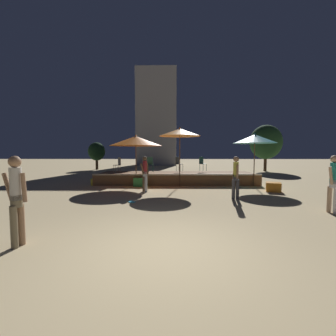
{
  "coord_description": "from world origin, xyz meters",
  "views": [
    {
      "loc": [
        0.14,
        -4.11,
        1.84
      ],
      "look_at": [
        0.0,
        6.59,
        1.11
      ],
      "focal_mm": 24.0,
      "sensor_mm": 36.0,
      "label": 1
    }
  ],
  "objects_px": {
    "bistro_chair_3": "(150,163)",
    "background_tree_0": "(97,152)",
    "person_1": "(236,176)",
    "person_0": "(16,197)",
    "background_tree_1": "(266,142)",
    "patio_umbrella_0": "(255,139)",
    "bistro_chair_0": "(178,163)",
    "cube_seat_0": "(273,187)",
    "patio_umbrella_1": "(136,141)",
    "cube_seat_1": "(141,182)",
    "bistro_chair_2": "(202,162)",
    "patio_umbrella_2": "(180,132)",
    "person_3": "(333,182)",
    "frisbee_disc": "(132,202)",
    "person_2": "(145,173)",
    "cube_seat_2": "(96,182)",
    "bistro_chair_1": "(118,163)"
  },
  "relations": [
    {
      "from": "cube_seat_0",
      "to": "bistro_chair_3",
      "type": "bearing_deg",
      "value": 153.49
    },
    {
      "from": "bistro_chair_3",
      "to": "background_tree_1",
      "type": "relative_size",
      "value": 0.2
    },
    {
      "from": "patio_umbrella_1",
      "to": "background_tree_0",
      "type": "bearing_deg",
      "value": 117.61
    },
    {
      "from": "cube_seat_0",
      "to": "frisbee_disc",
      "type": "xyz_separation_m",
      "value": [
        -6.31,
        -2.43,
        -0.2
      ]
    },
    {
      "from": "patio_umbrella_0",
      "to": "person_0",
      "type": "bearing_deg",
      "value": -133.34
    },
    {
      "from": "bistro_chair_0",
      "to": "background_tree_1",
      "type": "xyz_separation_m",
      "value": [
        8.93,
        8.23,
        1.67
      ]
    },
    {
      "from": "person_1",
      "to": "bistro_chair_3",
      "type": "bearing_deg",
      "value": -57.44
    },
    {
      "from": "patio_umbrella_1",
      "to": "person_3",
      "type": "distance_m",
      "value": 9.12
    },
    {
      "from": "person_1",
      "to": "frisbee_disc",
      "type": "relative_size",
      "value": 6.48
    },
    {
      "from": "cube_seat_2",
      "to": "bistro_chair_3",
      "type": "height_order",
      "value": "bistro_chair_3"
    },
    {
      "from": "patio_umbrella_1",
      "to": "cube_seat_0",
      "type": "xyz_separation_m",
      "value": [
        6.83,
        -1.98,
        -2.27
      ]
    },
    {
      "from": "bistro_chair_0",
      "to": "bistro_chair_2",
      "type": "xyz_separation_m",
      "value": [
        1.55,
        0.32,
        0.0
      ]
    },
    {
      "from": "patio_umbrella_0",
      "to": "bistro_chair_3",
      "type": "distance_m",
      "value": 6.13
    },
    {
      "from": "patio_umbrella_1",
      "to": "bistro_chair_3",
      "type": "height_order",
      "value": "patio_umbrella_1"
    },
    {
      "from": "patio_umbrella_1",
      "to": "person_0",
      "type": "xyz_separation_m",
      "value": [
        -1.04,
        -8.33,
        -1.51
      ]
    },
    {
      "from": "cube_seat_1",
      "to": "frisbee_disc",
      "type": "bearing_deg",
      "value": -87.03
    },
    {
      "from": "bistro_chair_2",
      "to": "patio_umbrella_0",
      "type": "bearing_deg",
      "value": -79.47
    },
    {
      "from": "patio_umbrella_2",
      "to": "cube_seat_2",
      "type": "xyz_separation_m",
      "value": [
        -4.72,
        0.4,
        -2.73
      ]
    },
    {
      "from": "bistro_chair_3",
      "to": "background_tree_1",
      "type": "bearing_deg",
      "value": 21.5
    },
    {
      "from": "patio_umbrella_2",
      "to": "person_0",
      "type": "relative_size",
      "value": 1.8
    },
    {
      "from": "person_1",
      "to": "bistro_chair_2",
      "type": "bearing_deg",
      "value": -90.3
    },
    {
      "from": "person_0",
      "to": "background_tree_1",
      "type": "distance_m",
      "value": 22.1
    },
    {
      "from": "patio_umbrella_2",
      "to": "person_2",
      "type": "xyz_separation_m",
      "value": [
        -1.7,
        -1.71,
        -2.03
      ]
    },
    {
      "from": "cube_seat_0",
      "to": "bistro_chair_3",
      "type": "xyz_separation_m",
      "value": [
        -6.13,
        3.06,
        0.99
      ]
    },
    {
      "from": "person_2",
      "to": "frisbee_disc",
      "type": "xyz_separation_m",
      "value": [
        -0.22,
        -2.26,
        -0.88
      ]
    },
    {
      "from": "person_1",
      "to": "bistro_chair_2",
      "type": "relative_size",
      "value": 1.88
    },
    {
      "from": "cube_seat_0",
      "to": "bistro_chair_0",
      "type": "bearing_deg",
      "value": 140.55
    },
    {
      "from": "cube_seat_2",
      "to": "person_0",
      "type": "height_order",
      "value": "person_0"
    },
    {
      "from": "person_1",
      "to": "bistro_chair_0",
      "type": "distance_m",
      "value": 5.81
    },
    {
      "from": "cube_seat_0",
      "to": "cube_seat_1",
      "type": "height_order",
      "value": "cube_seat_1"
    },
    {
      "from": "patio_umbrella_2",
      "to": "person_0",
      "type": "height_order",
      "value": "patio_umbrella_2"
    },
    {
      "from": "person_1",
      "to": "cube_seat_0",
      "type": "bearing_deg",
      "value": -147.53
    },
    {
      "from": "cube_seat_1",
      "to": "bistro_chair_3",
      "type": "distance_m",
      "value": 1.75
    },
    {
      "from": "person_2",
      "to": "background_tree_0",
      "type": "bearing_deg",
      "value": -20.69
    },
    {
      "from": "cube_seat_0",
      "to": "cube_seat_1",
      "type": "distance_m",
      "value": 6.73
    },
    {
      "from": "cube_seat_1",
      "to": "person_3",
      "type": "xyz_separation_m",
      "value": [
        6.59,
        -5.45,
        0.74
      ]
    },
    {
      "from": "person_0",
      "to": "bistro_chair_0",
      "type": "distance_m",
      "value": 10.55
    },
    {
      "from": "cube_seat_1",
      "to": "bistro_chair_0",
      "type": "bearing_deg",
      "value": 42.57
    },
    {
      "from": "person_1",
      "to": "bistro_chair_3",
      "type": "height_order",
      "value": "person_1"
    },
    {
      "from": "person_3",
      "to": "background_tree_1",
      "type": "relative_size",
      "value": 0.39
    },
    {
      "from": "cube_seat_2",
      "to": "person_3",
      "type": "bearing_deg",
      "value": -32.04
    },
    {
      "from": "person_2",
      "to": "background_tree_1",
      "type": "bearing_deg",
      "value": -88.57
    },
    {
      "from": "bistro_chair_0",
      "to": "background_tree_1",
      "type": "bearing_deg",
      "value": -11.53
    },
    {
      "from": "bistro_chair_3",
      "to": "background_tree_0",
      "type": "distance_m",
      "value": 12.55
    },
    {
      "from": "person_1",
      "to": "bistro_chair_0",
      "type": "xyz_separation_m",
      "value": [
        -2.07,
        5.42,
        0.3
      ]
    },
    {
      "from": "cube_seat_0",
      "to": "cube_seat_1",
      "type": "xyz_separation_m",
      "value": [
        -6.52,
        1.66,
        0.01
      ]
    },
    {
      "from": "person_0",
      "to": "bistro_chair_1",
      "type": "xyz_separation_m",
      "value": [
        -0.07,
        8.74,
        0.23
      ]
    },
    {
      "from": "cube_seat_0",
      "to": "background_tree_0",
      "type": "relative_size",
      "value": 0.28
    },
    {
      "from": "cube_seat_1",
      "to": "bistro_chair_2",
      "type": "relative_size",
      "value": 0.87
    },
    {
      "from": "patio_umbrella_1",
      "to": "cube_seat_1",
      "type": "bearing_deg",
      "value": -45.89
    }
  ]
}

